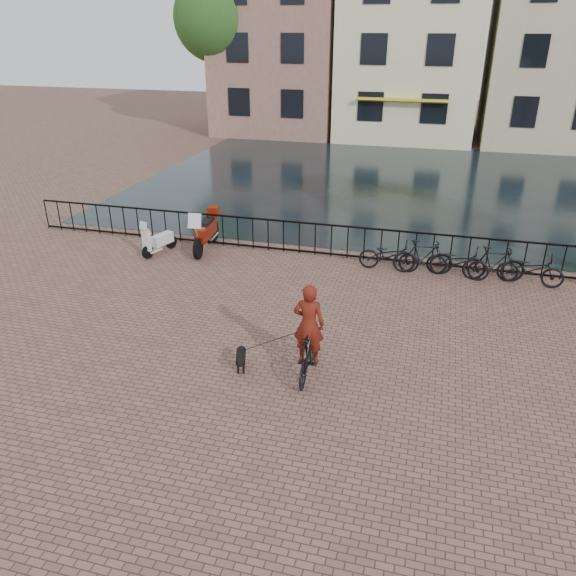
% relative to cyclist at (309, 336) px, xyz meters
% --- Properties ---
extents(ground, '(100.00, 100.00, 0.00)m').
position_rel_cyclist_xyz_m(ground, '(-0.80, -1.58, -0.89)').
color(ground, brown).
rests_on(ground, ground).
extents(canal_water, '(20.00, 20.00, 0.00)m').
position_rel_cyclist_xyz_m(canal_water, '(-0.80, 15.72, -0.89)').
color(canal_water, black).
rests_on(canal_water, ground).
extents(railing, '(20.00, 0.05, 1.02)m').
position_rel_cyclist_xyz_m(railing, '(-0.80, 6.42, -0.39)').
color(railing, black).
rests_on(railing, ground).
extents(canal_house_left, '(7.50, 9.00, 12.80)m').
position_rel_cyclist_xyz_m(canal_house_left, '(-8.30, 28.42, 5.51)').
color(canal_house_left, '#81584B').
rests_on(canal_house_left, ground).
extents(canal_house_mid, '(8.00, 9.50, 11.80)m').
position_rel_cyclist_xyz_m(canal_house_mid, '(-0.30, 28.42, 5.01)').
color(canal_house_mid, beige).
rests_on(canal_house_mid, ground).
extents(canal_house_right, '(7.00, 9.00, 13.30)m').
position_rel_cyclist_xyz_m(canal_house_right, '(7.70, 28.42, 5.76)').
color(canal_house_right, tan).
rests_on(canal_house_right, ground).
extents(tree_far_left, '(5.04, 5.04, 9.27)m').
position_rel_cyclist_xyz_m(tree_far_left, '(-11.80, 25.42, 5.84)').
color(tree_far_left, black).
rests_on(tree_far_left, ground).
extents(cyclist, '(0.76, 1.73, 2.35)m').
position_rel_cyclist_xyz_m(cyclist, '(0.00, 0.00, 0.00)').
color(cyclist, black).
rests_on(cyclist, ground).
extents(dog, '(0.44, 0.76, 0.49)m').
position_rel_cyclist_xyz_m(dog, '(-1.37, -0.16, -0.65)').
color(dog, black).
rests_on(dog, ground).
extents(motorcycle, '(0.66, 2.11, 1.48)m').
position_rel_cyclist_xyz_m(motorcycle, '(-4.70, 5.97, -0.15)').
color(motorcycle, maroon).
rests_on(motorcycle, ground).
extents(scooter, '(0.74, 1.34, 1.20)m').
position_rel_cyclist_xyz_m(scooter, '(-5.97, 5.30, -0.29)').
color(scooter, silver).
rests_on(scooter, ground).
extents(parked_bike_0, '(1.72, 0.61, 0.90)m').
position_rel_cyclist_xyz_m(parked_bike_0, '(1.00, 5.82, -0.44)').
color(parked_bike_0, black).
rests_on(parked_bike_0, ground).
extents(parked_bike_1, '(1.71, 0.66, 1.00)m').
position_rel_cyclist_xyz_m(parked_bike_1, '(1.95, 5.82, -0.39)').
color(parked_bike_1, black).
rests_on(parked_bike_1, ground).
extents(parked_bike_2, '(1.78, 0.84, 0.90)m').
position_rel_cyclist_xyz_m(parked_bike_2, '(2.90, 5.82, -0.44)').
color(parked_bike_2, black).
rests_on(parked_bike_2, ground).
extents(parked_bike_3, '(1.71, 0.67, 1.00)m').
position_rel_cyclist_xyz_m(parked_bike_3, '(3.85, 5.82, -0.39)').
color(parked_bike_3, black).
rests_on(parked_bike_3, ground).
extents(parked_bike_4, '(1.78, 0.81, 0.90)m').
position_rel_cyclist_xyz_m(parked_bike_4, '(4.80, 5.82, -0.44)').
color(parked_bike_4, black).
rests_on(parked_bike_4, ground).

